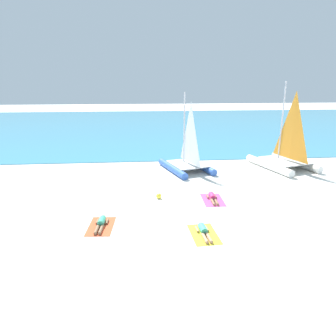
{
  "coord_description": "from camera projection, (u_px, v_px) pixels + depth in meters",
  "views": [
    {
      "loc": [
        -1.55,
        -12.76,
        6.35
      ],
      "look_at": [
        0.0,
        4.95,
        1.2
      ],
      "focal_mm": 32.94,
      "sensor_mm": 36.0,
      "label": 1
    }
  ],
  "objects": [
    {
      "name": "ocean_water",
      "position": [
        152.0,
        125.0,
        43.77
      ],
      "size": [
        120.0,
        40.0,
        0.05
      ],
      "primitive_type": "cube",
      "color": "teal",
      "rests_on": "ground"
    },
    {
      "name": "towel_middle",
      "position": [
        204.0,
        234.0,
        13.09
      ],
      "size": [
        1.22,
        1.96,
        0.01
      ],
      "primitive_type": "cube",
      "rotation": [
        0.0,
        0.0,
        0.06
      ],
      "color": "yellow",
      "rests_on": "ground"
    },
    {
      "name": "beach_ball",
      "position": [
        159.0,
        196.0,
        16.96
      ],
      "size": [
        0.3,
        0.3,
        0.3
      ],
      "primitive_type": "sphere",
      "color": "yellow",
      "rests_on": "ground"
    },
    {
      "name": "sailboat_blue",
      "position": [
        187.0,
        159.0,
        22.01
      ],
      "size": [
        3.85,
        4.83,
        5.49
      ],
      "rotation": [
        0.0,
        0.0,
        0.31
      ],
      "color": "blue",
      "rests_on": "ground"
    },
    {
      "name": "sunbather_right",
      "position": [
        213.0,
        197.0,
        16.82
      ],
      "size": [
        0.55,
        1.56,
        0.3
      ],
      "rotation": [
        0.0,
        0.0,
        -0.02
      ],
      "color": "#D83372",
      "rests_on": "towel_right"
    },
    {
      "name": "towel_left",
      "position": [
        101.0,
        226.0,
        13.79
      ],
      "size": [
        1.23,
        1.97,
        0.01
      ],
      "primitive_type": "cube",
      "rotation": [
        0.0,
        0.0,
        -0.07
      ],
      "color": "#EA5933",
      "rests_on": "ground"
    },
    {
      "name": "sunbather_left",
      "position": [
        101.0,
        223.0,
        13.82
      ],
      "size": [
        0.57,
        1.57,
        0.3
      ],
      "rotation": [
        0.0,
        0.0,
        -0.07
      ],
      "color": "#3FB28C",
      "rests_on": "towel_left"
    },
    {
      "name": "ground_plane",
      "position": [
        162.0,
        165.0,
        23.68
      ],
      "size": [
        120.0,
        120.0,
        0.0
      ],
      "primitive_type": "plane",
      "color": "white"
    },
    {
      "name": "towel_right",
      "position": [
        213.0,
        200.0,
        16.79
      ],
      "size": [
        1.14,
        1.92,
        0.01
      ],
      "primitive_type": "cube",
      "rotation": [
        0.0,
        0.0,
        -0.02
      ],
      "color": "#D84C99",
      "rests_on": "ground"
    },
    {
      "name": "sunbather_middle",
      "position": [
        204.0,
        231.0,
        13.12
      ],
      "size": [
        0.57,
        1.57,
        0.3
      ],
      "rotation": [
        0.0,
        0.0,
        0.06
      ],
      "color": "#3FB28C",
      "rests_on": "towel_middle"
    },
    {
      "name": "sailboat_white",
      "position": [
        284.0,
        156.0,
        22.68
      ],
      "size": [
        4.26,
        5.43,
        6.22
      ],
      "rotation": [
        0.0,
        0.0,
        0.29
      ],
      "color": "white",
      "rests_on": "ground"
    }
  ]
}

